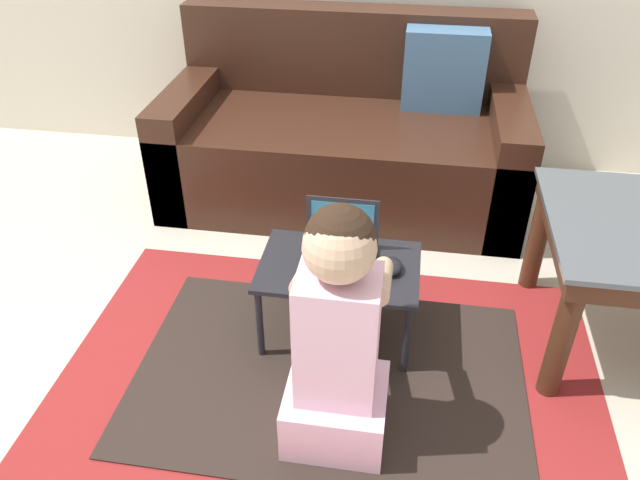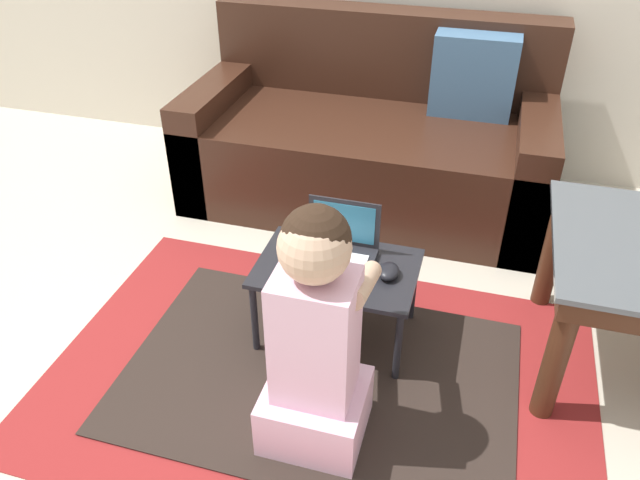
% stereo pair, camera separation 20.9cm
% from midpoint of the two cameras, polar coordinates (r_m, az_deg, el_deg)
% --- Properties ---
extents(ground_plane, '(16.00, 16.00, 0.00)m').
position_cam_midpoint_polar(ground_plane, '(2.20, -5.47, -10.50)').
color(ground_plane, beige).
extents(area_rug, '(1.78, 1.20, 0.01)m').
position_cam_midpoint_polar(area_rug, '(2.12, -2.05, -12.40)').
color(area_rug, maroon).
rests_on(area_rug, ground_plane).
extents(couch, '(1.62, 0.82, 0.81)m').
position_cam_midpoint_polar(couch, '(2.97, 0.41, 9.24)').
color(couch, '#381E14').
rests_on(couch, ground_plane).
extents(laptop_desk, '(0.54, 0.36, 0.30)m').
position_cam_midpoint_polar(laptop_desk, '(2.10, -1.09, -3.18)').
color(laptop_desk, black).
rests_on(laptop_desk, ground_plane).
extents(laptop, '(0.25, 0.18, 0.19)m').
position_cam_midpoint_polar(laptop, '(2.09, -1.06, -0.98)').
color(laptop, '#232328').
rests_on(laptop, laptop_desk).
extents(computer_mouse, '(0.07, 0.09, 0.04)m').
position_cam_midpoint_polar(computer_mouse, '(2.05, 3.68, -2.51)').
color(computer_mouse, black).
rests_on(computer_mouse, laptop_desk).
extents(person_seated, '(0.29, 0.38, 0.79)m').
position_cam_midpoint_polar(person_seated, '(1.70, -1.93, -9.22)').
color(person_seated, '#E5B2CC').
rests_on(person_seated, ground_plane).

